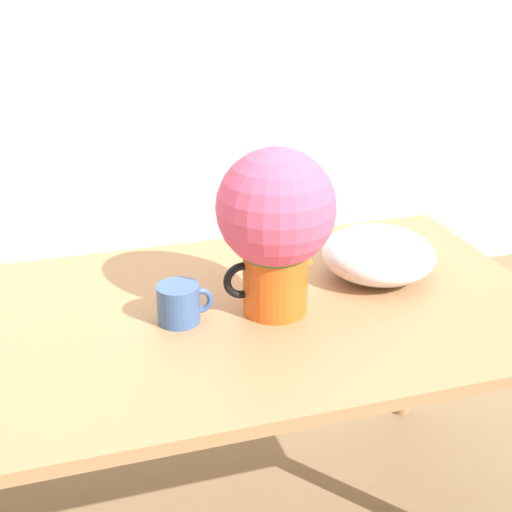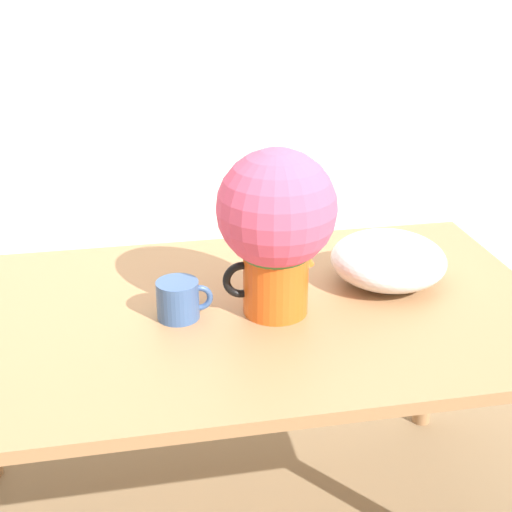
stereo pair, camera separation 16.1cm
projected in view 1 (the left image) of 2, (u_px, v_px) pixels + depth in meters
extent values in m
cube|color=silver|center=(96.00, 8.00, 2.75)|extent=(8.00, 0.05, 2.60)
cube|color=#A3754C|center=(234.00, 316.00, 1.73)|extent=(1.55, 0.89, 0.03)
cylinder|color=#A3754C|center=(409.00, 326.00, 2.41)|extent=(0.06, 0.06, 0.69)
cylinder|color=#E05619|center=(275.00, 279.00, 1.69)|extent=(0.16, 0.16, 0.17)
cone|color=#E05619|center=(302.00, 253.00, 1.69)|extent=(0.05, 0.05, 0.04)
torus|color=black|center=(242.00, 280.00, 1.67)|extent=(0.09, 0.02, 0.09)
sphere|color=#3D7033|center=(276.00, 228.00, 1.64)|extent=(0.21, 0.21, 0.21)
sphere|color=#DB4C70|center=(276.00, 208.00, 1.62)|extent=(0.28, 0.28, 0.28)
cylinder|color=#385689|center=(177.00, 304.00, 1.66)|extent=(0.10, 0.10, 0.09)
torus|color=#385689|center=(200.00, 301.00, 1.67)|extent=(0.07, 0.01, 0.07)
ellipsoid|color=silver|center=(378.00, 254.00, 1.87)|extent=(0.30, 0.30, 0.13)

